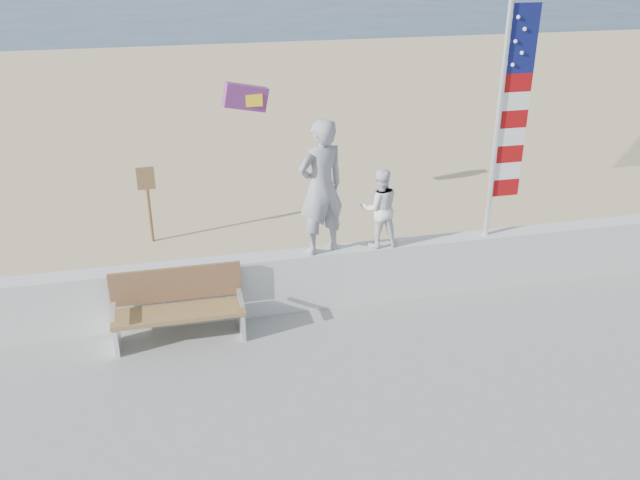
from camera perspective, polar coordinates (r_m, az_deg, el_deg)
The scene contains 9 objects.
ground at distance 8.87m, azimuth 1.40°, elevation -12.89°, with size 220.00×220.00×0.00m, color #2A3D54.
sand at distance 16.78m, azimuth -6.26°, elevation 5.90°, with size 90.00×40.00×0.08m, color tan.
seawall at distance 10.17m, azimuth -1.35°, elevation -3.33°, with size 30.00×0.35×0.90m, color silver.
adult at distance 9.63m, azimuth 0.09°, elevation 4.46°, with size 0.73×0.48×2.00m, color gray.
child at distance 9.99m, azimuth 5.04°, elevation 2.71°, with size 0.58×0.46×1.20m, color white.
bench at distance 9.58m, azimuth -11.87°, elevation -5.39°, with size 1.80×0.57×1.00m.
flag at distance 10.31m, azimuth 15.47°, elevation 10.28°, with size 0.50×0.08×3.50m.
parafoil_kite at distance 13.21m, azimuth -6.19°, elevation 11.85°, with size 0.92×0.36×0.62m.
sign at distance 12.76m, azimuth -14.29°, elevation 3.44°, with size 0.32×0.07×1.46m.
Camera 1 is at (-1.79, -6.79, 5.41)m, focal length 38.00 mm.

